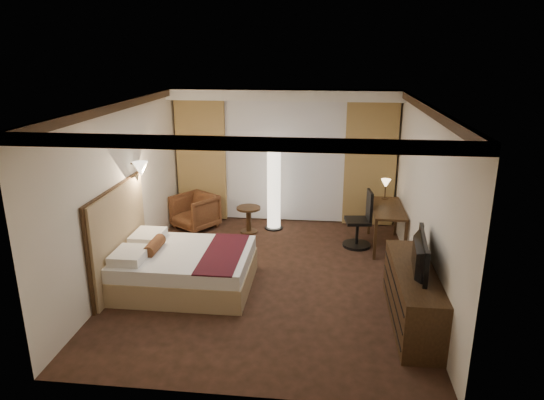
# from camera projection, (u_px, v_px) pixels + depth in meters

# --- Properties ---
(floor) EXTENTS (4.50, 5.50, 0.01)m
(floor) POSITION_uv_depth(u_px,v_px,m) (269.00, 277.00, 7.63)
(floor) COLOR black
(floor) RESTS_ON ground
(ceiling) EXTENTS (4.50, 5.50, 0.01)m
(ceiling) POSITION_uv_depth(u_px,v_px,m) (269.00, 104.00, 6.82)
(ceiling) COLOR white
(ceiling) RESTS_ON back_wall
(back_wall) EXTENTS (4.50, 0.02, 2.70)m
(back_wall) POSITION_uv_depth(u_px,v_px,m) (285.00, 156.00, 9.83)
(back_wall) COLOR white
(back_wall) RESTS_ON floor
(left_wall) EXTENTS (0.02, 5.50, 2.70)m
(left_wall) POSITION_uv_depth(u_px,v_px,m) (124.00, 190.00, 7.46)
(left_wall) COLOR white
(left_wall) RESTS_ON floor
(right_wall) EXTENTS (0.02, 5.50, 2.70)m
(right_wall) POSITION_uv_depth(u_px,v_px,m) (424.00, 200.00, 6.99)
(right_wall) COLOR white
(right_wall) RESTS_ON floor
(crown_molding) EXTENTS (4.50, 5.50, 0.12)m
(crown_molding) POSITION_uv_depth(u_px,v_px,m) (269.00, 108.00, 6.84)
(crown_molding) COLOR black
(crown_molding) RESTS_ON ceiling
(soffit) EXTENTS (4.50, 0.50, 0.20)m
(soffit) POSITION_uv_depth(u_px,v_px,m) (284.00, 95.00, 9.22)
(soffit) COLOR white
(soffit) RESTS_ON ceiling
(curtain_sheer) EXTENTS (2.48, 0.04, 2.45)m
(curtain_sheer) POSITION_uv_depth(u_px,v_px,m) (284.00, 162.00, 9.79)
(curtain_sheer) COLOR silver
(curtain_sheer) RESTS_ON back_wall
(curtain_left_drape) EXTENTS (1.00, 0.14, 2.45)m
(curtain_left_drape) POSITION_uv_depth(u_px,v_px,m) (202.00, 161.00, 9.91)
(curtain_left_drape) COLOR #A5894B
(curtain_left_drape) RESTS_ON back_wall
(curtain_right_drape) EXTENTS (1.00, 0.14, 2.45)m
(curtain_right_drape) POSITION_uv_depth(u_px,v_px,m) (370.00, 165.00, 9.55)
(curtain_right_drape) COLOR #A5894B
(curtain_right_drape) RESTS_ON back_wall
(wall_sconce) EXTENTS (0.24, 0.24, 0.24)m
(wall_sconce) POSITION_uv_depth(u_px,v_px,m) (141.00, 169.00, 7.67)
(wall_sconce) COLOR white
(wall_sconce) RESTS_ON left_wall
(bed) EXTENTS (1.95, 1.53, 0.57)m
(bed) POSITION_uv_depth(u_px,v_px,m) (185.00, 269.00, 7.26)
(bed) COLOR white
(bed) RESTS_ON floor
(headboard) EXTENTS (0.12, 1.83, 1.50)m
(headboard) POSITION_uv_depth(u_px,v_px,m) (119.00, 237.00, 7.22)
(headboard) COLOR tan
(headboard) RESTS_ON floor
(armchair) EXTENTS (1.00, 0.99, 0.76)m
(armchair) POSITION_uv_depth(u_px,v_px,m) (195.00, 210.00, 9.60)
(armchair) COLOR #512918
(armchair) RESTS_ON floor
(side_table) EXTENTS (0.47, 0.47, 0.52)m
(side_table) POSITION_uv_depth(u_px,v_px,m) (249.00, 220.00, 9.42)
(side_table) COLOR black
(side_table) RESTS_ON floor
(floor_lamp) EXTENTS (0.35, 0.35, 1.67)m
(floor_lamp) POSITION_uv_depth(u_px,v_px,m) (274.00, 188.00, 9.45)
(floor_lamp) COLOR white
(floor_lamp) RESTS_ON floor
(desk) EXTENTS (0.55, 1.30, 0.75)m
(desk) POSITION_uv_depth(u_px,v_px,m) (386.00, 227.00, 8.71)
(desk) COLOR black
(desk) RESTS_ON floor
(desk_lamp) EXTENTS (0.18, 0.18, 0.34)m
(desk_lamp) POSITION_uv_depth(u_px,v_px,m) (385.00, 190.00, 9.02)
(desk_lamp) COLOR #FFD899
(desk_lamp) RESTS_ON desk
(office_chair) EXTENTS (0.56, 0.56, 1.05)m
(office_chair) POSITION_uv_depth(u_px,v_px,m) (358.00, 219.00, 8.67)
(office_chair) COLOR black
(office_chair) RESTS_ON floor
(dresser) EXTENTS (0.50, 1.95, 0.76)m
(dresser) POSITION_uv_depth(u_px,v_px,m) (412.00, 296.00, 6.28)
(dresser) COLOR black
(dresser) RESTS_ON floor
(television) EXTENTS (0.71, 1.11, 0.14)m
(television) POSITION_uv_depth(u_px,v_px,m) (415.00, 247.00, 6.08)
(television) COLOR black
(television) RESTS_ON dresser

